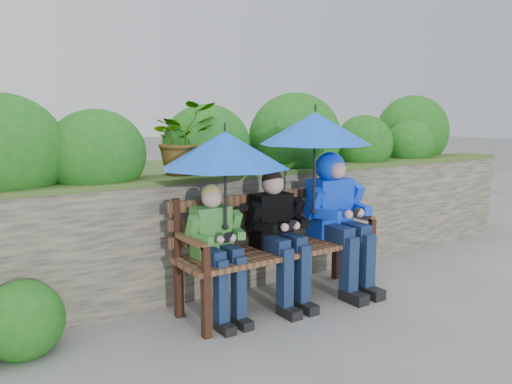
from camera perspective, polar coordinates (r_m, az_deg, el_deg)
ground at (r=3.99m, az=0.83°, el=-13.79°), size 60.00×60.00×0.00m
garden_backdrop at (r=5.08m, az=-10.27°, el=-1.21°), size 8.00×2.86×1.84m
park_bench at (r=4.11m, az=2.26°, el=-5.45°), size 1.74×0.51×0.92m
boy_left at (r=3.72m, az=-4.45°, el=-5.90°), size 0.42×0.49×1.03m
boy_middle at (r=4.00m, az=2.56°, el=-4.36°), size 0.48×0.55×1.10m
boy_right at (r=4.39m, az=9.29°, el=-2.04°), size 0.56×0.68×1.21m
umbrella_left at (r=3.62m, az=-3.56°, el=4.82°), size 0.96×0.96×0.79m
umbrella_right at (r=4.12m, az=6.76°, el=7.23°), size 0.92×0.92×0.91m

